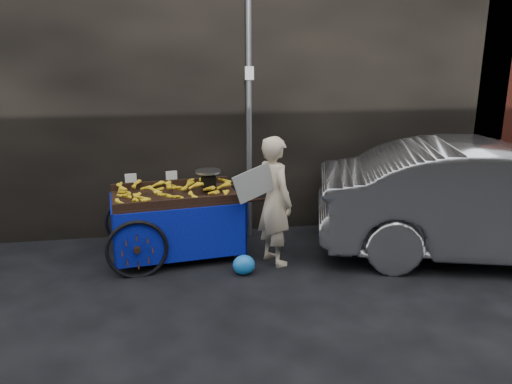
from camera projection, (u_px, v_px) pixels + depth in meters
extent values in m
plane|color=black|center=(241.00, 274.00, 6.25)|extent=(80.00, 80.00, 0.00)
cube|color=black|center=(155.00, 64.00, 7.88)|extent=(11.00, 2.00, 5.00)
cylinder|color=slate|center=(249.00, 102.00, 6.99)|extent=(0.08, 0.08, 4.00)
cube|color=white|center=(249.00, 73.00, 6.83)|extent=(0.12, 0.02, 0.18)
cube|color=black|center=(175.00, 198.00, 6.61)|extent=(1.75, 1.22, 0.06)
cube|color=black|center=(171.00, 184.00, 7.04)|extent=(1.63, 0.25, 0.10)
cube|color=black|center=(180.00, 203.00, 6.15)|extent=(1.63, 0.25, 0.10)
cube|color=black|center=(236.00, 232.00, 6.54)|extent=(0.06, 0.06, 0.82)
cube|color=black|center=(222.00, 213.00, 7.30)|extent=(0.06, 0.06, 0.82)
cylinder|color=black|center=(262.00, 200.00, 6.53)|extent=(0.51, 0.10, 0.04)
cylinder|color=black|center=(245.00, 184.00, 7.28)|extent=(0.51, 0.10, 0.04)
torus|color=black|center=(137.00, 250.00, 6.07)|extent=(0.77, 0.15, 0.77)
torus|color=black|center=(132.00, 221.00, 7.09)|extent=(0.77, 0.15, 0.77)
cylinder|color=black|center=(134.00, 234.00, 6.58)|extent=(0.19, 1.14, 0.05)
cube|color=#070B91|center=(182.00, 236.00, 6.23)|extent=(1.66, 0.23, 0.69)
cube|color=#070B91|center=(172.00, 211.00, 7.19)|extent=(1.66, 0.23, 0.69)
cube|color=#070B91|center=(113.00, 228.00, 6.48)|extent=(0.15, 1.06, 0.69)
cube|color=#070B91|center=(236.00, 217.00, 6.93)|extent=(0.15, 1.06, 0.69)
cube|color=black|center=(208.00, 182.00, 6.74)|extent=(0.20, 0.16, 0.16)
cylinder|color=silver|center=(208.00, 171.00, 6.70)|extent=(0.39, 0.39, 0.03)
cube|color=white|center=(131.00, 178.00, 6.26)|extent=(0.14, 0.03, 0.11)
cube|color=white|center=(172.00, 175.00, 6.40)|extent=(0.14, 0.03, 0.11)
imported|color=beige|center=(275.00, 201.00, 6.39)|extent=(0.61, 0.72, 1.68)
cube|color=#B6B8B1|center=(254.00, 183.00, 6.11)|extent=(0.57, 0.15, 0.50)
ellipsoid|color=blue|center=(244.00, 265.00, 6.21)|extent=(0.28, 0.22, 0.25)
imported|color=#B9BBC0|center=(498.00, 202.00, 6.58)|extent=(4.95, 2.83, 1.54)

